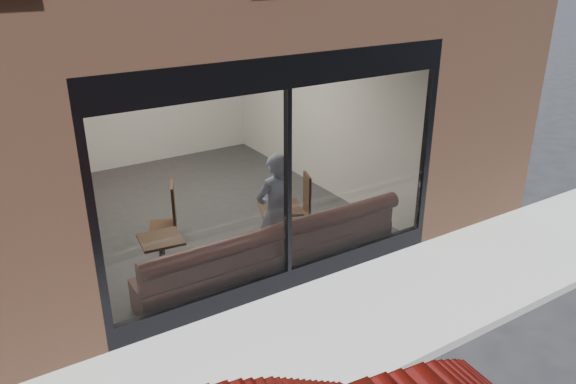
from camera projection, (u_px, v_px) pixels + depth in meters
ground at (387, 374)px, 6.20m from camera, size 120.00×120.00×0.00m
sidewalk_near at (333, 327)px, 6.98m from camera, size 40.00×2.00×0.01m
kerb_near at (390, 372)px, 6.14m from camera, size 40.00×0.10×0.12m
host_building_pier_right at (287, 73)px, 13.63m from camera, size 2.50×12.00×3.20m
host_building_backfill at (98, 69)px, 14.12m from camera, size 5.00×6.00×3.20m
cafe_floor at (200, 211)px, 10.08m from camera, size 6.00×6.00×0.00m
cafe_ceiling at (188, 29)px, 8.83m from camera, size 6.00×6.00×0.00m
cafe_wall_back at (137, 92)px, 11.78m from camera, size 5.00×0.00×5.00m
cafe_wall_left at (37, 152)px, 8.23m from camera, size 0.00×6.00×6.00m
cafe_wall_right at (315, 106)px, 10.68m from camera, size 0.00×6.00×6.00m
storefront_kick at (288, 279)px, 7.73m from camera, size 5.00×0.10×0.30m
storefront_header at (288, 71)px, 6.62m from camera, size 5.00×0.10×0.40m
storefront_mullion at (288, 185)px, 7.19m from camera, size 0.06×0.10×2.50m
storefront_glass at (289, 186)px, 7.16m from camera, size 4.80×0.00×4.80m
banquette at (273, 261)px, 8.02m from camera, size 4.00×0.55×0.45m
person at (276, 212)px, 8.02m from camera, size 0.65×0.43×1.76m
cafe_table_left at (161, 239)px, 7.54m from camera, size 0.62×0.62×0.04m
cafe_table_right at (280, 208)px, 8.47m from camera, size 0.80×0.80×0.04m
cafe_chair_left at (163, 226)px, 9.03m from camera, size 0.56×0.56×0.04m
cafe_chair_right at (296, 215)px, 9.41m from camera, size 0.46×0.46×0.03m
wall_poster at (47, 170)px, 8.03m from camera, size 0.02×0.60×0.80m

